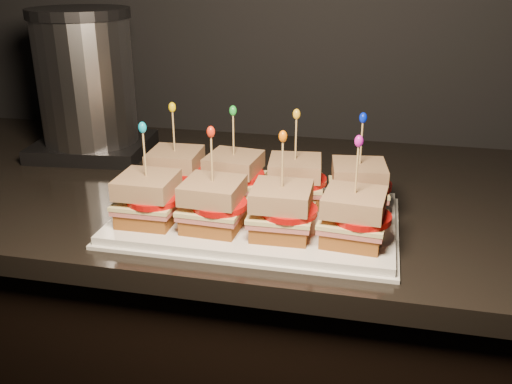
# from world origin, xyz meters

# --- Properties ---
(granite_slab) EXTENTS (2.50, 0.68, 0.04)m
(granite_slab) POSITION_xyz_m (-0.36, 1.67, 0.85)
(granite_slab) COLOR black
(granite_slab) RESTS_ON cabinet
(platter) EXTENTS (0.43, 0.27, 0.02)m
(platter) POSITION_xyz_m (-0.57, 1.51, 0.88)
(platter) COLOR white
(platter) RESTS_ON granite_slab
(platter_rim) EXTENTS (0.44, 0.28, 0.01)m
(platter_rim) POSITION_xyz_m (-0.57, 1.51, 0.87)
(platter_rim) COLOR white
(platter_rim) RESTS_ON granite_slab
(sandwich_0_bread_bot) EXTENTS (0.09, 0.09, 0.02)m
(sandwich_0_bread_bot) POSITION_xyz_m (-0.72, 1.57, 0.90)
(sandwich_0_bread_bot) COLOR brown
(sandwich_0_bread_bot) RESTS_ON platter
(sandwich_0_ham) EXTENTS (0.09, 0.09, 0.01)m
(sandwich_0_ham) POSITION_xyz_m (-0.72, 1.57, 0.91)
(sandwich_0_ham) COLOR #C45C53
(sandwich_0_ham) RESTS_ON sandwich_0_bread_bot
(sandwich_0_cheese) EXTENTS (0.10, 0.09, 0.01)m
(sandwich_0_cheese) POSITION_xyz_m (-0.72, 1.57, 0.92)
(sandwich_0_cheese) COLOR beige
(sandwich_0_cheese) RESTS_ON sandwich_0_ham
(sandwich_0_tomato) EXTENTS (0.08, 0.08, 0.01)m
(sandwich_0_tomato) POSITION_xyz_m (-0.71, 1.56, 0.93)
(sandwich_0_tomato) COLOR red
(sandwich_0_tomato) RESTS_ON sandwich_0_cheese
(sandwich_0_bread_top) EXTENTS (0.09, 0.09, 0.03)m
(sandwich_0_bread_top) POSITION_xyz_m (-0.72, 1.57, 0.95)
(sandwich_0_bread_top) COLOR brown
(sandwich_0_bread_top) RESTS_ON sandwich_0_tomato
(sandwich_0_pick) EXTENTS (0.00, 0.00, 0.09)m
(sandwich_0_pick) POSITION_xyz_m (-0.72, 1.57, 0.99)
(sandwich_0_pick) COLOR tan
(sandwich_0_pick) RESTS_ON sandwich_0_bread_top
(sandwich_0_frill) EXTENTS (0.01, 0.01, 0.02)m
(sandwich_0_frill) POSITION_xyz_m (-0.72, 1.57, 1.04)
(sandwich_0_frill) COLOR #FDCE03
(sandwich_0_frill) RESTS_ON sandwich_0_pick
(sandwich_1_bread_bot) EXTENTS (0.09, 0.09, 0.02)m
(sandwich_1_bread_bot) POSITION_xyz_m (-0.62, 1.57, 0.90)
(sandwich_1_bread_bot) COLOR brown
(sandwich_1_bread_bot) RESTS_ON platter
(sandwich_1_ham) EXTENTS (0.10, 0.10, 0.01)m
(sandwich_1_ham) POSITION_xyz_m (-0.62, 1.57, 0.91)
(sandwich_1_ham) COLOR #C45C53
(sandwich_1_ham) RESTS_ON sandwich_1_bread_bot
(sandwich_1_cheese) EXTENTS (0.10, 0.10, 0.01)m
(sandwich_1_cheese) POSITION_xyz_m (-0.62, 1.57, 0.92)
(sandwich_1_cheese) COLOR beige
(sandwich_1_cheese) RESTS_ON sandwich_1_ham
(sandwich_1_tomato) EXTENTS (0.08, 0.08, 0.01)m
(sandwich_1_tomato) POSITION_xyz_m (-0.61, 1.56, 0.93)
(sandwich_1_tomato) COLOR red
(sandwich_1_tomato) RESTS_ON sandwich_1_cheese
(sandwich_1_bread_top) EXTENTS (0.09, 0.09, 0.03)m
(sandwich_1_bread_top) POSITION_xyz_m (-0.62, 1.57, 0.95)
(sandwich_1_bread_top) COLOR brown
(sandwich_1_bread_top) RESTS_ON sandwich_1_tomato
(sandwich_1_pick) EXTENTS (0.00, 0.00, 0.09)m
(sandwich_1_pick) POSITION_xyz_m (-0.62, 1.57, 0.99)
(sandwich_1_pick) COLOR tan
(sandwich_1_pick) RESTS_ON sandwich_1_bread_top
(sandwich_1_frill) EXTENTS (0.01, 0.01, 0.02)m
(sandwich_1_frill) POSITION_xyz_m (-0.62, 1.57, 1.04)
(sandwich_1_frill) COLOR green
(sandwich_1_frill) RESTS_ON sandwich_1_pick
(sandwich_2_bread_bot) EXTENTS (0.09, 0.09, 0.02)m
(sandwich_2_bread_bot) POSITION_xyz_m (-0.51, 1.57, 0.90)
(sandwich_2_bread_bot) COLOR brown
(sandwich_2_bread_bot) RESTS_ON platter
(sandwich_2_ham) EXTENTS (0.10, 0.10, 0.01)m
(sandwich_2_ham) POSITION_xyz_m (-0.51, 1.57, 0.91)
(sandwich_2_ham) COLOR #C45C53
(sandwich_2_ham) RESTS_ON sandwich_2_bread_bot
(sandwich_2_cheese) EXTENTS (0.10, 0.10, 0.01)m
(sandwich_2_cheese) POSITION_xyz_m (-0.51, 1.57, 0.92)
(sandwich_2_cheese) COLOR beige
(sandwich_2_cheese) RESTS_ON sandwich_2_ham
(sandwich_2_tomato) EXTENTS (0.08, 0.08, 0.01)m
(sandwich_2_tomato) POSITION_xyz_m (-0.50, 1.56, 0.93)
(sandwich_2_tomato) COLOR red
(sandwich_2_tomato) RESTS_ON sandwich_2_cheese
(sandwich_2_bread_top) EXTENTS (0.09, 0.09, 0.03)m
(sandwich_2_bread_top) POSITION_xyz_m (-0.51, 1.57, 0.95)
(sandwich_2_bread_top) COLOR brown
(sandwich_2_bread_top) RESTS_ON sandwich_2_tomato
(sandwich_2_pick) EXTENTS (0.00, 0.00, 0.09)m
(sandwich_2_pick) POSITION_xyz_m (-0.51, 1.57, 0.99)
(sandwich_2_pick) COLOR tan
(sandwich_2_pick) RESTS_ON sandwich_2_bread_top
(sandwich_2_frill) EXTENTS (0.01, 0.01, 0.02)m
(sandwich_2_frill) POSITION_xyz_m (-0.51, 1.57, 1.04)
(sandwich_2_frill) COLOR gold
(sandwich_2_frill) RESTS_ON sandwich_2_pick
(sandwich_3_bread_bot) EXTENTS (0.09, 0.09, 0.02)m
(sandwich_3_bread_bot) POSITION_xyz_m (-0.41, 1.57, 0.90)
(sandwich_3_bread_bot) COLOR brown
(sandwich_3_bread_bot) RESTS_ON platter
(sandwich_3_ham) EXTENTS (0.10, 0.10, 0.01)m
(sandwich_3_ham) POSITION_xyz_m (-0.41, 1.57, 0.91)
(sandwich_3_ham) COLOR #C45C53
(sandwich_3_ham) RESTS_ON sandwich_3_bread_bot
(sandwich_3_cheese) EXTENTS (0.10, 0.10, 0.01)m
(sandwich_3_cheese) POSITION_xyz_m (-0.41, 1.57, 0.92)
(sandwich_3_cheese) COLOR beige
(sandwich_3_cheese) RESTS_ON sandwich_3_ham
(sandwich_3_tomato) EXTENTS (0.08, 0.08, 0.01)m
(sandwich_3_tomato) POSITION_xyz_m (-0.40, 1.56, 0.93)
(sandwich_3_tomato) COLOR red
(sandwich_3_tomato) RESTS_ON sandwich_3_cheese
(sandwich_3_bread_top) EXTENTS (0.09, 0.09, 0.03)m
(sandwich_3_bread_top) POSITION_xyz_m (-0.41, 1.57, 0.95)
(sandwich_3_bread_top) COLOR brown
(sandwich_3_bread_top) RESTS_ON sandwich_3_tomato
(sandwich_3_pick) EXTENTS (0.00, 0.00, 0.09)m
(sandwich_3_pick) POSITION_xyz_m (-0.41, 1.57, 0.99)
(sandwich_3_pick) COLOR tan
(sandwich_3_pick) RESTS_ON sandwich_3_bread_top
(sandwich_3_frill) EXTENTS (0.01, 0.01, 0.02)m
(sandwich_3_frill) POSITION_xyz_m (-0.41, 1.57, 1.04)
(sandwich_3_frill) COLOR #041CDF
(sandwich_3_frill) RESTS_ON sandwich_3_pick
(sandwich_4_bread_bot) EXTENTS (0.08, 0.08, 0.02)m
(sandwich_4_bread_bot) POSITION_xyz_m (-0.72, 1.44, 0.90)
(sandwich_4_bread_bot) COLOR brown
(sandwich_4_bread_bot) RESTS_ON platter
(sandwich_4_ham) EXTENTS (0.09, 0.09, 0.01)m
(sandwich_4_ham) POSITION_xyz_m (-0.72, 1.44, 0.91)
(sandwich_4_ham) COLOR #C45C53
(sandwich_4_ham) RESTS_ON sandwich_4_bread_bot
(sandwich_4_cheese) EXTENTS (0.09, 0.09, 0.01)m
(sandwich_4_cheese) POSITION_xyz_m (-0.72, 1.44, 0.92)
(sandwich_4_cheese) COLOR beige
(sandwich_4_cheese) RESTS_ON sandwich_4_ham
(sandwich_4_tomato) EXTENTS (0.08, 0.08, 0.01)m
(sandwich_4_tomato) POSITION_xyz_m (-0.71, 1.44, 0.93)
(sandwich_4_tomato) COLOR red
(sandwich_4_tomato) RESTS_ON sandwich_4_cheese
(sandwich_4_bread_top) EXTENTS (0.08, 0.08, 0.03)m
(sandwich_4_bread_top) POSITION_xyz_m (-0.72, 1.44, 0.95)
(sandwich_4_bread_top) COLOR brown
(sandwich_4_bread_top) RESTS_ON sandwich_4_tomato
(sandwich_4_pick) EXTENTS (0.00, 0.00, 0.09)m
(sandwich_4_pick) POSITION_xyz_m (-0.72, 1.44, 0.99)
(sandwich_4_pick) COLOR tan
(sandwich_4_pick) RESTS_ON sandwich_4_bread_top
(sandwich_4_frill) EXTENTS (0.01, 0.01, 0.02)m
(sandwich_4_frill) POSITION_xyz_m (-0.72, 1.44, 1.04)
(sandwich_4_frill) COLOR #0B99BE
(sandwich_4_frill) RESTS_ON sandwich_4_pick
(sandwich_5_bread_bot) EXTENTS (0.09, 0.09, 0.02)m
(sandwich_5_bread_bot) POSITION_xyz_m (-0.62, 1.44, 0.90)
(sandwich_5_bread_bot) COLOR brown
(sandwich_5_bread_bot) RESTS_ON platter
(sandwich_5_ham) EXTENTS (0.09, 0.09, 0.01)m
(sandwich_5_ham) POSITION_xyz_m (-0.62, 1.44, 0.91)
(sandwich_5_ham) COLOR #C45C53
(sandwich_5_ham) RESTS_ON sandwich_5_bread_bot
(sandwich_5_cheese) EXTENTS (0.10, 0.09, 0.01)m
(sandwich_5_cheese) POSITION_xyz_m (-0.62, 1.44, 0.92)
(sandwich_5_cheese) COLOR beige
(sandwich_5_cheese) RESTS_ON sandwich_5_ham
(sandwich_5_tomato) EXTENTS (0.08, 0.08, 0.01)m
(sandwich_5_tomato) POSITION_xyz_m (-0.61, 1.44, 0.93)
(sandwich_5_tomato) COLOR red
(sandwich_5_tomato) RESTS_ON sandwich_5_cheese
(sandwich_5_bread_top) EXTENTS (0.09, 0.09, 0.03)m
(sandwich_5_bread_top) POSITION_xyz_m (-0.62, 1.44, 0.95)
(sandwich_5_bread_top) COLOR brown
(sandwich_5_bread_top) RESTS_ON sandwich_5_tomato
(sandwich_5_pick) EXTENTS (0.00, 0.00, 0.09)m
(sandwich_5_pick) POSITION_xyz_m (-0.62, 1.44, 0.99)
(sandwich_5_pick) COLOR tan
(sandwich_5_pick) RESTS_ON sandwich_5_bread_top
(sandwich_5_frill) EXTENTS (0.01, 0.01, 0.02)m
(sandwich_5_frill) POSITION_xyz_m (-0.62, 1.44, 1.04)
(sandwich_5_frill) COLOR red
(sandwich_5_frill) RESTS_ON sandwich_5_pick
(sandwich_6_bread_bot) EXTENTS (0.08, 0.08, 0.02)m
(sandwich_6_bread_bot) POSITION_xyz_m (-0.51, 1.44, 0.90)
(sandwich_6_bread_bot) COLOR brown
(sandwich_6_bread_bot) RESTS_ON platter
(sandwich_6_ham) EXTENTS (0.09, 0.09, 0.01)m
(sandwich_6_ham) POSITION_xyz_m (-0.51, 1.44, 0.91)
(sandwich_6_ham) COLOR #C45C53
(sandwich_6_ham) RESTS_ON sandwich_6_bread_bot
(sandwich_6_cheese) EXTENTS (0.09, 0.09, 0.01)m
(sandwich_6_cheese) POSITION_xyz_m (-0.51, 1.44, 0.92)
(sandwich_6_cheese) COLOR beige
(sandwich_6_cheese) RESTS_ON sandwich_6_ham
(sandwich_6_tomato) EXTENTS (0.08, 0.08, 0.01)m
(sandwich_6_tomato) POSITION_xyz_m (-0.50, 1.44, 0.93)
(sandwich_6_tomato) COLOR red
(sandwich_6_tomato) RESTS_ON sandwich_6_cheese
(sandwich_6_bread_top) EXTENTS (0.09, 0.09, 0.03)m
(sandwich_6_bread_top) POSITION_xyz_m (-0.51, 1.44, 0.95)
(sandwich_6_bread_top) COLOR brown
(sandwich_6_bread_top) RESTS_ON sandwich_6_tomato
(sandwich_6_pick) EXTENTS (0.00, 0.00, 0.09)m
(sandwich_6_pick) POSITION_xyz_m (-0.51, 1.44, 0.99)
(sandwich_6_pick) COLOR tan
(sandwich_6_pick) RESTS_ON sandwich_6_bread_top
(sandwich_6_frill) EXTENTS (0.01, 0.01, 0.02)m
(sandwich_6_frill) POSITION_xyz_m (-0.51, 1.44, 1.04)
(sandwich_6_frill) COLOR orange
(sandwich_6_frill) RESTS_ON sandwich_6_pick
(sandwich_7_bread_bot) EXTENTS (0.09, 0.09, 0.02)m
(sandwich_7_bread_bot) POSITION_xyz_m (-0.41, 1.44, 0.90)
(sandwich_7_bread_bot) COLOR brown
(sandwich_7_bread_bot) RESTS_ON platter
(sandwich_7_ham) EXTENTS (0.10, 0.09, 0.01)m
(sandwich_7_ham) POSITION_xyz_m (-0.41, 1.44, 0.91)
(sandwich_7_ham) COLOR #C45C53
(sandwich_7_ham) RESTS_ON sandwich_7_bread_bot
(sandwich_7_cheese) EXTENTS (0.10, 0.10, 0.01)m
(sandwich_7_cheese) POSITION_xyz_m (-0.41, 1.44, 0.92)
(sandwich_7_cheese) COLOR beige
(sandwich_7_cheese) RESTS_ON sandwich_7_ham
(sandwich_7_tomato) EXTENTS (0.08, 0.08, 0.01)m
(sandwich_7_tomato) POSITION_xyz_m (-0.40, 1.44, 0.93)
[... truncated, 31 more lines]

